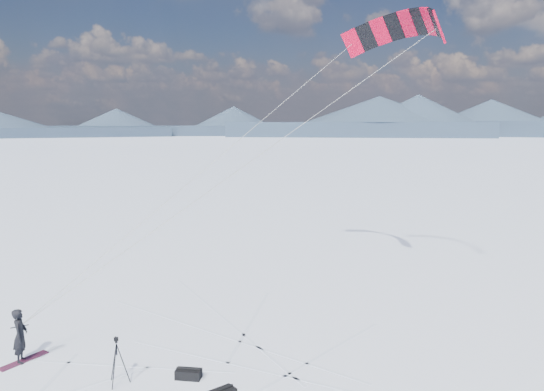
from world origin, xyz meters
name	(u,v)px	position (x,y,z in m)	size (l,w,h in m)	color
ground	(120,378)	(0.00, 0.00, 0.00)	(1800.00, 1800.00, 0.00)	white
horizon_hills	(113,223)	(0.00, 0.00, 4.85)	(704.47, 706.88, 10.86)	#1A2634
snowkiter	(22,362)	(-2.85, 2.36, 0.00)	(0.66, 0.43, 1.80)	black
snowboard	(24,360)	(-2.80, 2.39, 0.02)	(1.67, 0.31, 0.04)	maroon
tripod	(117,354)	(-0.08, -0.34, 0.94)	(0.59, 0.66, 1.46)	black
gear_bag_b	(188,374)	(1.96, -0.79, 0.16)	(0.86, 0.72, 0.36)	black
power_kite	(398,31)	(13.46, 5.34, 11.99)	(17.63, 6.04, 11.74)	red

